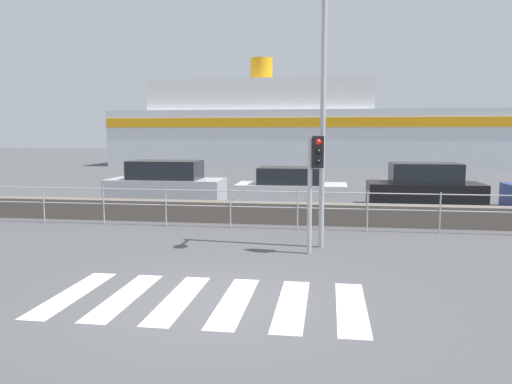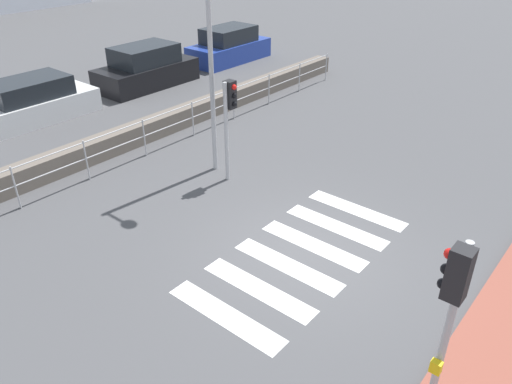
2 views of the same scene
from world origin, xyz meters
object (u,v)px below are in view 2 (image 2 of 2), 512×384
object	(u,v)px
traffic_light_near	(451,303)
streetlamp	(215,28)
traffic_light_far	(229,109)
parked_car_white	(32,103)
parked_car_blue	(229,47)
parked_car_black	(146,69)

from	to	relation	value
traffic_light_near	streetlamp	distance (m)	8.34
traffic_light_near	traffic_light_far	size ratio (longest dim) A/B	1.14
parked_car_white	traffic_light_far	bearing A→B (deg)	-82.11
traffic_light_far	parked_car_white	xyz separation A→B (m)	(-1.08, 7.80, -1.30)
traffic_light_near	parked_car_blue	xyz separation A→B (m)	(12.13, 14.57, -1.46)
traffic_light_far	streetlamp	size ratio (longest dim) A/B	0.43
traffic_light_near	traffic_light_far	bearing A→B (deg)	61.99
parked_car_black	traffic_light_near	bearing A→B (deg)	-116.65
parked_car_white	parked_car_black	bearing A→B (deg)	0.00
parked_car_black	parked_car_blue	size ratio (longest dim) A/B	1.00
traffic_light_near	parked_car_blue	bearing A→B (deg)	50.22
traffic_light_near	streetlamp	world-z (taller)	streetlamp
streetlamp	parked_car_blue	size ratio (longest dim) A/B	1.51
streetlamp	parked_car_blue	world-z (taller)	streetlamp
streetlamp	parked_car_black	distance (m)	8.67
traffic_light_far	parked_car_black	xyz separation A→B (m)	(3.71, 7.80, -1.22)
parked_car_black	parked_car_blue	distance (m)	4.82
traffic_light_near	parked_car_white	distance (m)	14.87
parked_car_white	traffic_light_near	bearing A→B (deg)	-99.82
traffic_light_near	streetlamp	size ratio (longest dim) A/B	0.49
streetlamp	parked_car_white	world-z (taller)	streetlamp
traffic_light_far	parked_car_blue	xyz separation A→B (m)	(8.53, 7.80, -1.24)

